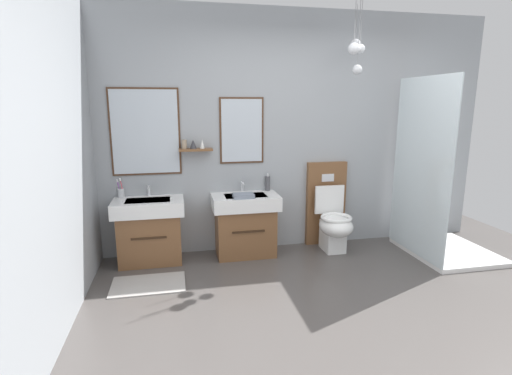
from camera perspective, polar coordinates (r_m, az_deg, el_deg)
name	(u,v)px	position (r m, az deg, el deg)	size (l,w,h in m)	color
ground_plane	(359,327)	(3.35, 14.91, -19.14)	(5.83, 4.95, 0.10)	#4C4744
wall_back	(293,132)	(4.56, 5.43, 8.06)	(4.63, 0.64, 2.69)	#999EA3
wall_left	(23,160)	(2.71, -30.99, 3.53)	(0.12, 3.75, 2.69)	#999EA3
bath_mat	(148,284)	(3.91, -15.48, -13.52)	(0.68, 0.44, 0.01)	#9E9993
vanity_sink_left	(150,229)	(4.32, -15.28, -5.86)	(0.73, 0.46, 0.69)	brown
tap_on_left_sink	(149,190)	(4.37, -15.45, -0.29)	(0.03, 0.13, 0.11)	silver
vanity_sink_right	(245,223)	(4.37, -1.60, -5.21)	(0.73, 0.46, 0.69)	brown
tap_on_right_sink	(242,186)	(4.42, -2.00, 0.29)	(0.03, 0.13, 0.11)	silver
toilet	(331,217)	(4.63, 10.88, -4.29)	(0.48, 0.62, 1.00)	brown
toothbrush_cup	(121,192)	(4.39, -19.15, -0.68)	(0.07, 0.07, 0.21)	silver
soap_dispenser	(268,183)	(4.48, 1.72, 0.65)	(0.06, 0.06, 0.20)	#4C4C51
folded_hand_towel	(243,196)	(4.14, -1.85, -1.21)	(0.22, 0.16, 0.04)	gray
shower_tray	(437,218)	(4.77, 24.96, -4.12)	(0.88, 0.99, 1.95)	white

